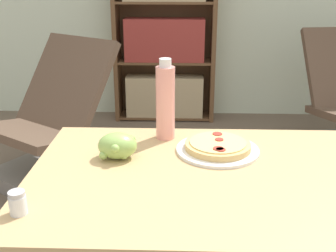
% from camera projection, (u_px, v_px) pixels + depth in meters
% --- Properties ---
extents(dining_table, '(1.08, 0.72, 0.74)m').
position_uv_depth(dining_table, '(213.00, 209.00, 1.26)').
color(dining_table, tan).
rests_on(dining_table, ground_plane).
extents(pizza_on_plate, '(0.27, 0.27, 0.04)m').
position_uv_depth(pizza_on_plate, '(218.00, 147.00, 1.36)').
color(pizza_on_plate, white).
rests_on(pizza_on_plate, dining_table).
extents(grape_bunch, '(0.12, 0.11, 0.08)m').
position_uv_depth(grape_bunch, '(118.00, 146.00, 1.30)').
color(grape_bunch, '#93BC5B').
rests_on(grape_bunch, dining_table).
extents(drink_bottle, '(0.06, 0.06, 0.28)m').
position_uv_depth(drink_bottle, '(165.00, 102.00, 1.43)').
color(drink_bottle, pink).
rests_on(drink_bottle, dining_table).
extents(salt_shaker, '(0.04, 0.04, 0.06)m').
position_uv_depth(salt_shaker, '(18.00, 203.00, 1.01)').
color(salt_shaker, white).
rests_on(salt_shaker, dining_table).
extents(lounge_chair_near, '(0.87, 0.96, 0.88)m').
position_uv_depth(lounge_chair_near, '(51.00, 138.00, 2.66)').
color(lounge_chair_near, slate).
rests_on(lounge_chair_near, ground_plane).
extents(bookshelf, '(0.88, 0.26, 1.55)m').
position_uv_depth(bookshelf, '(165.00, 37.00, 3.63)').
color(bookshelf, brown).
rests_on(bookshelf, ground_plane).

